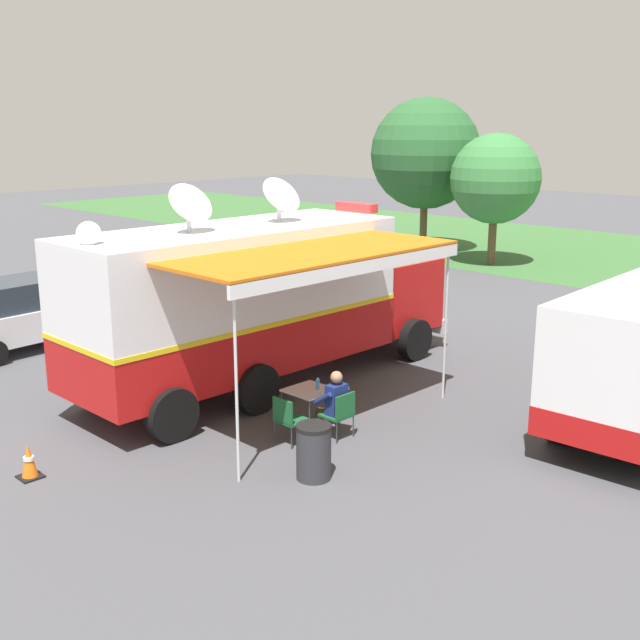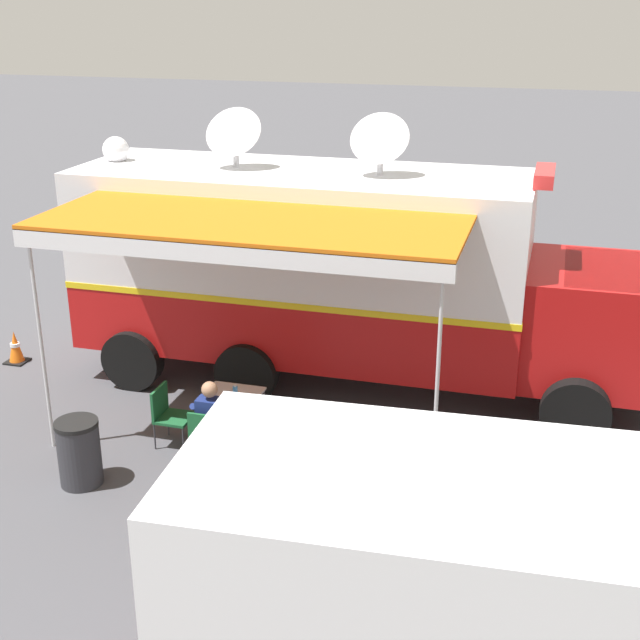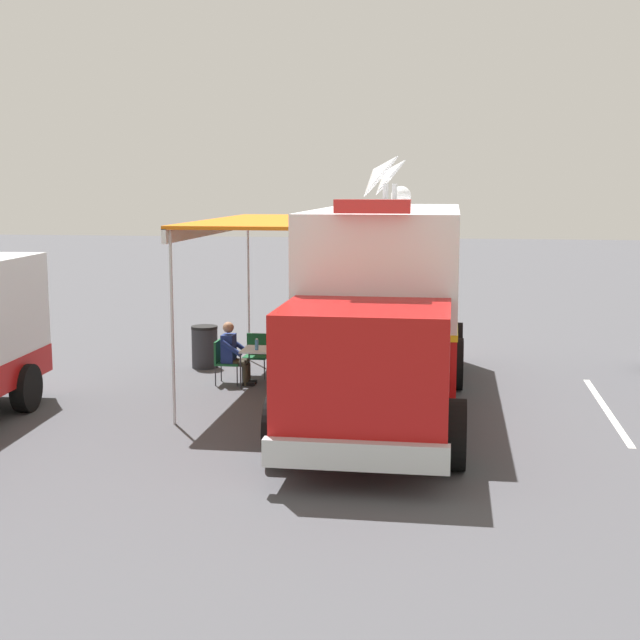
% 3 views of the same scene
% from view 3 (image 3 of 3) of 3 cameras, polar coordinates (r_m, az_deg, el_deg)
% --- Properties ---
extents(ground_plane, '(100.00, 100.00, 0.00)m').
position_cam_3_polar(ground_plane, '(17.02, 4.41, -4.69)').
color(ground_plane, '#47474C').
extents(lot_stripe, '(0.12, 4.80, 0.01)m').
position_cam_3_polar(lot_stripe, '(16.57, 17.87, -5.45)').
color(lot_stripe, silver).
rests_on(lot_stripe, ground).
extents(command_truck, '(4.85, 9.49, 4.53)m').
position_cam_3_polar(command_truck, '(15.94, 4.18, 1.51)').
color(command_truck, '#B71414').
rests_on(command_truck, ground).
extents(folding_table, '(0.80, 0.80, 0.73)m').
position_cam_3_polar(folding_table, '(17.53, -3.67, -2.05)').
color(folding_table, silver).
rests_on(folding_table, ground).
extents(water_bottle, '(0.07, 0.07, 0.22)m').
position_cam_3_polar(water_bottle, '(17.42, -4.08, -1.58)').
color(water_bottle, '#4C99D8').
rests_on(water_bottle, folding_table).
extents(folding_chair_at_table, '(0.48, 0.48, 0.87)m').
position_cam_3_polar(folding_chair_at_table, '(17.76, -6.18, -2.46)').
color(folding_chair_at_table, '#19562D').
rests_on(folding_chair_at_table, ground).
extents(folding_chair_beside_table, '(0.48, 0.48, 0.87)m').
position_cam_3_polar(folding_chair_beside_table, '(18.44, -4.06, -2.02)').
color(folding_chair_beside_table, '#19562D').
rests_on(folding_chair_beside_table, ground).
extents(seated_responder, '(0.66, 0.55, 1.25)m').
position_cam_3_polar(seated_responder, '(17.69, -5.60, -2.04)').
color(seated_responder, navy).
rests_on(seated_responder, ground).
extents(trash_bin, '(0.57, 0.57, 0.91)m').
position_cam_3_polar(trash_bin, '(19.40, -7.41, -1.71)').
color(trash_bin, '#2D2D33').
rests_on(trash_bin, ground).
extents(traffic_cone, '(0.36, 0.36, 0.58)m').
position_cam_3_polar(traffic_cone, '(21.94, 3.14, -0.92)').
color(traffic_cone, black).
rests_on(traffic_cone, ground).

